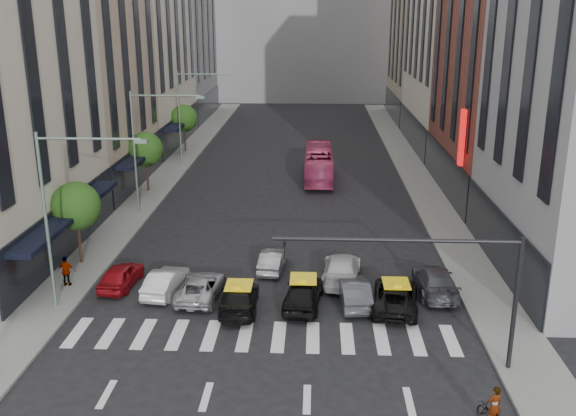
# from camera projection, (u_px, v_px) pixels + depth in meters

# --- Properties ---
(ground) EXTENTS (160.00, 160.00, 0.00)m
(ground) POSITION_uv_depth(u_px,v_px,m) (263.00, 353.00, 28.64)
(ground) COLOR black
(ground) RESTS_ON ground
(sidewalk_left) EXTENTS (3.00, 96.00, 0.15)m
(sidewalk_left) POSITION_uv_depth(u_px,v_px,m) (163.00, 179.00, 57.73)
(sidewalk_left) COLOR slate
(sidewalk_left) RESTS_ON ground
(sidewalk_right) EXTENTS (3.00, 96.00, 0.15)m
(sidewalk_right) POSITION_uv_depth(u_px,v_px,m) (420.00, 182.00, 56.78)
(sidewalk_right) COLOR slate
(sidewalk_right) RESTS_ON ground
(building_left_b) EXTENTS (8.00, 16.00, 24.00)m
(building_left_b) POSITION_uv_depth(u_px,v_px,m) (82.00, 44.00, 52.53)
(building_left_b) COLOR tan
(building_left_b) RESTS_ON ground
(building_left_d) EXTENTS (8.00, 18.00, 30.00)m
(building_left_d) POSITION_uv_depth(u_px,v_px,m) (176.00, 7.00, 86.96)
(building_left_d) COLOR gray
(building_left_d) RESTS_ON ground
(building_right_b) EXTENTS (8.00, 18.00, 26.00)m
(building_right_b) POSITION_uv_depth(u_px,v_px,m) (507.00, 32.00, 49.87)
(building_right_b) COLOR brown
(building_right_b) RESTS_ON ground
(building_right_d) EXTENTS (8.00, 18.00, 28.00)m
(building_right_d) POSITION_uv_depth(u_px,v_px,m) (427.00, 15.00, 85.85)
(building_right_d) COLOR tan
(building_right_d) RESTS_ON ground
(tree_near) EXTENTS (2.88, 2.88, 4.95)m
(tree_near) POSITION_uv_depth(u_px,v_px,m) (76.00, 206.00, 37.59)
(tree_near) COLOR black
(tree_near) RESTS_ON sidewalk_left
(tree_mid) EXTENTS (2.88, 2.88, 4.95)m
(tree_mid) POSITION_uv_depth(u_px,v_px,m) (146.00, 149.00, 52.87)
(tree_mid) COLOR black
(tree_mid) RESTS_ON sidewalk_left
(tree_far) EXTENTS (2.88, 2.88, 4.95)m
(tree_far) POSITION_uv_depth(u_px,v_px,m) (184.00, 118.00, 68.14)
(tree_far) COLOR black
(tree_far) RESTS_ON sidewalk_left
(streetlamp_near) EXTENTS (5.38, 0.25, 9.00)m
(streetlamp_near) POSITION_uv_depth(u_px,v_px,m) (63.00, 198.00, 31.13)
(streetlamp_near) COLOR gray
(streetlamp_near) RESTS_ON sidewalk_left
(streetlamp_mid) EXTENTS (5.38, 0.25, 9.00)m
(streetlamp_mid) POSITION_uv_depth(u_px,v_px,m) (146.00, 136.00, 46.40)
(streetlamp_mid) COLOR gray
(streetlamp_mid) RESTS_ON sidewalk_left
(streetlamp_far) EXTENTS (5.38, 0.25, 9.00)m
(streetlamp_far) POSITION_uv_depth(u_px,v_px,m) (189.00, 105.00, 61.67)
(streetlamp_far) COLOR gray
(streetlamp_far) RESTS_ON sidewalk_left
(traffic_signal) EXTENTS (10.10, 0.20, 6.00)m
(traffic_signal) POSITION_uv_depth(u_px,v_px,m) (449.00, 272.00, 26.05)
(traffic_signal) COLOR black
(traffic_signal) RESTS_ON ground
(liberty_sign) EXTENTS (0.30, 0.70, 4.00)m
(liberty_sign) POSITION_uv_depth(u_px,v_px,m) (462.00, 138.00, 45.44)
(liberty_sign) COLOR red
(liberty_sign) RESTS_ON ground
(car_red) EXTENTS (1.89, 4.02, 1.33)m
(car_red) POSITION_uv_depth(u_px,v_px,m) (121.00, 275.00, 35.32)
(car_red) COLOR maroon
(car_red) RESTS_ON ground
(car_white_front) EXTENTS (1.93, 4.19, 1.33)m
(car_white_front) POSITION_uv_depth(u_px,v_px,m) (166.00, 281.00, 34.53)
(car_white_front) COLOR silver
(car_white_front) RESTS_ON ground
(car_silver) EXTENTS (2.34, 4.60, 1.25)m
(car_silver) POSITION_uv_depth(u_px,v_px,m) (201.00, 287.00, 33.96)
(car_silver) COLOR #ACACB1
(car_silver) RESTS_ON ground
(taxi_left) EXTENTS (2.04, 4.68, 1.34)m
(taxi_left) POSITION_uv_depth(u_px,v_px,m) (239.00, 298.00, 32.58)
(taxi_left) COLOR black
(taxi_left) RESTS_ON ground
(taxi_center) EXTENTS (2.29, 4.65, 1.52)m
(taxi_center) POSITION_uv_depth(u_px,v_px,m) (303.00, 293.00, 32.92)
(taxi_center) COLOR black
(taxi_center) RESTS_ON ground
(car_grey_mid) EXTENTS (1.78, 4.29, 1.38)m
(car_grey_mid) POSITION_uv_depth(u_px,v_px,m) (354.00, 291.00, 33.24)
(car_grey_mid) COLOR #3B3D42
(car_grey_mid) RESTS_ON ground
(taxi_right) EXTENTS (2.89, 5.11, 1.35)m
(taxi_right) POSITION_uv_depth(u_px,v_px,m) (395.00, 296.00, 32.77)
(taxi_right) COLOR black
(taxi_right) RESTS_ON ground
(car_grey_curb) EXTENTS (1.99, 4.87, 1.41)m
(car_grey_curb) POSITION_uv_depth(u_px,v_px,m) (435.00, 281.00, 34.48)
(car_grey_curb) COLOR #42434A
(car_grey_curb) RESTS_ON ground
(car_row2_left) EXTENTS (1.63, 3.79, 1.22)m
(car_row2_left) POSITION_uv_depth(u_px,v_px,m) (273.00, 260.00, 37.59)
(car_row2_left) COLOR gray
(car_row2_left) RESTS_ON ground
(car_row2_right) EXTENTS (2.47, 5.16, 1.45)m
(car_row2_right) POSITION_uv_depth(u_px,v_px,m) (342.00, 269.00, 36.07)
(car_row2_right) COLOR silver
(car_row2_right) RESTS_ON ground
(bus) EXTENTS (2.41, 10.29, 2.87)m
(bus) POSITION_uv_depth(u_px,v_px,m) (319.00, 164.00, 57.68)
(bus) COLOR #BC3765
(bus) RESTS_ON ground
(rider) EXTENTS (0.68, 0.57, 1.59)m
(rider) POSITION_uv_depth(u_px,v_px,m) (496.00, 388.00, 22.80)
(rider) COLOR gray
(rider) RESTS_ON motorcycle
(pedestrian_far) EXTENTS (0.99, 0.42, 1.69)m
(pedestrian_far) POSITION_uv_depth(u_px,v_px,m) (66.00, 271.00, 35.02)
(pedestrian_far) COLOR gray
(pedestrian_far) RESTS_ON sidewalk_left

